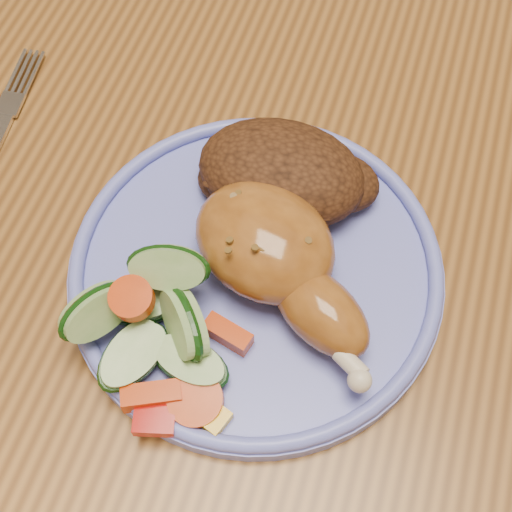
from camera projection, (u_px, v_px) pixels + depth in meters
The scene contains 7 objects.
ground at pixel (277, 458), 1.16m from camera, with size 4.00×4.00×0.00m, color brown.
dining_table at pixel (299, 264), 0.57m from camera, with size 0.90×1.40×0.75m.
plate at pixel (256, 271), 0.47m from camera, with size 0.25×0.25×0.01m, color #6670DB.
plate_rim at pixel (256, 263), 0.46m from camera, with size 0.24×0.24×0.01m, color #6670DB.
chicken_leg at pixel (278, 258), 0.44m from camera, with size 0.15×0.13×0.05m.
rice_pilaf at pixel (285, 175), 0.48m from camera, with size 0.12×0.08×0.05m.
vegetable_pile at pixel (153, 332), 0.42m from camera, with size 0.12×0.12×0.06m.
Camera 1 is at (0.05, -0.27, 1.17)m, focal length 50.00 mm.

